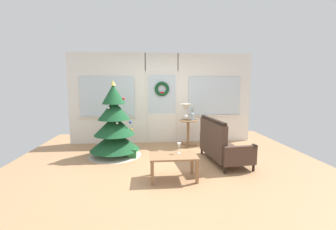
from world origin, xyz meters
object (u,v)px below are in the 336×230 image
(side_table, at_px, (188,128))
(table_lamp, at_px, (186,110))
(christmas_tree, at_px, (114,129))
(wine_glass, at_px, (179,146))
(gift_box, at_px, (132,153))
(flower_vase, at_px, (192,116))
(settee_sofa, at_px, (221,145))
(coffee_table, at_px, (173,159))

(side_table, height_order, table_lamp, table_lamp)
(table_lamp, bearing_deg, christmas_tree, -158.29)
(wine_glass, distance_m, gift_box, 1.58)
(christmas_tree, height_order, side_table, christmas_tree)
(flower_vase, bearing_deg, gift_box, -152.19)
(table_lamp, bearing_deg, settee_sofa, -68.38)
(flower_vase, bearing_deg, christmas_tree, -162.52)
(coffee_table, relative_size, gift_box, 4.03)
(christmas_tree, bearing_deg, side_table, 20.00)
(christmas_tree, bearing_deg, settee_sofa, -15.54)
(side_table, relative_size, table_lamp, 1.63)
(gift_box, bearing_deg, settee_sofa, -12.93)
(table_lamp, distance_m, gift_box, 1.91)
(settee_sofa, distance_m, gift_box, 2.02)
(settee_sofa, bearing_deg, flower_vase, 106.79)
(settee_sofa, height_order, gift_box, settee_sofa)
(side_table, bearing_deg, settee_sofa, -70.04)
(flower_vase, distance_m, wine_glass, 2.11)
(side_table, xyz_separation_m, flower_vase, (0.10, -0.06, 0.33))
(coffee_table, bearing_deg, side_table, 73.69)
(christmas_tree, xyz_separation_m, gift_box, (0.40, -0.21, -0.54))
(table_lamp, distance_m, flower_vase, 0.25)
(table_lamp, height_order, wine_glass, table_lamp)
(table_lamp, relative_size, wine_glass, 2.26)
(flower_vase, distance_m, coffee_table, 2.28)
(wine_glass, bearing_deg, christmas_tree, 134.16)
(coffee_table, bearing_deg, wine_glass, 41.64)
(christmas_tree, relative_size, flower_vase, 5.06)
(coffee_table, bearing_deg, christmas_tree, 129.70)
(settee_sofa, bearing_deg, wine_glass, -143.95)
(side_table, height_order, coffee_table, side_table)
(table_lamp, height_order, coffee_table, table_lamp)
(christmas_tree, relative_size, settee_sofa, 1.20)
(coffee_table, height_order, wine_glass, wine_glass)
(flower_vase, height_order, wine_glass, flower_vase)
(side_table, relative_size, flower_vase, 2.05)
(christmas_tree, xyz_separation_m, settee_sofa, (2.35, -0.65, -0.27))
(christmas_tree, height_order, table_lamp, christmas_tree)
(wine_glass, relative_size, gift_box, 0.93)
(christmas_tree, xyz_separation_m, wine_glass, (1.34, -1.38, -0.06))
(gift_box, bearing_deg, coffee_table, -56.97)
(side_table, xyz_separation_m, gift_box, (-1.46, -0.89, -0.40))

